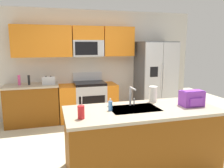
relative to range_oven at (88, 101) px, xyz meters
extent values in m
plane|color=beige|center=(0.21, -1.80, -0.44)|extent=(9.00, 9.00, 0.00)
cube|color=beige|center=(0.21, 0.35, 0.86)|extent=(5.20, 0.10, 2.60)
cube|color=orange|center=(-1.29, 0.14, 1.41)|extent=(0.70, 0.32, 0.70)
cube|color=orange|center=(-0.64, 0.14, 1.41)|extent=(0.60, 0.32, 0.70)
cube|color=orange|center=(0.79, 0.14, 1.41)|extent=(0.74, 0.32, 0.70)
cube|color=#B7BABF|center=(0.04, 0.14, 1.25)|extent=(0.72, 0.32, 0.38)
cube|color=black|center=(-0.02, -0.03, 1.25)|extent=(0.52, 0.01, 0.30)
cube|color=orange|center=(0.04, 0.14, 1.60)|extent=(0.72, 0.32, 0.32)
cube|color=brown|center=(-1.27, 0.00, -0.01)|extent=(1.14, 0.60, 0.86)
cube|color=tan|center=(-1.27, 0.00, 0.44)|extent=(1.17, 0.63, 0.04)
cube|color=#B7BABF|center=(0.04, 0.00, -0.02)|extent=(0.72, 0.60, 0.84)
cube|color=black|center=(0.04, -0.31, 0.01)|extent=(0.60, 0.01, 0.36)
cube|color=black|center=(0.04, 0.00, 0.43)|extent=(0.72, 0.60, 0.06)
cube|color=#B7BABF|center=(0.04, 0.27, 0.56)|extent=(0.72, 0.06, 0.20)
cube|color=orange|center=(-0.50, 0.00, -0.02)|extent=(0.36, 0.60, 0.84)
cube|color=orange|center=(0.54, 0.00, -0.02)|extent=(0.28, 0.60, 0.84)
cube|color=#4C4F54|center=(1.72, -0.05, 0.48)|extent=(0.90, 0.70, 1.85)
cube|color=#B7BABF|center=(1.49, -0.42, 0.48)|extent=(0.44, 0.04, 1.81)
cube|color=#B7BABF|center=(1.94, -0.42, 0.48)|extent=(0.44, 0.04, 1.81)
cylinder|color=silver|center=(1.69, -0.45, 0.57)|extent=(0.02, 0.02, 0.60)
cylinder|color=silver|center=(1.75, -0.45, 0.57)|extent=(0.02, 0.02, 0.60)
cube|color=black|center=(1.49, -0.44, 0.70)|extent=(0.20, 0.00, 0.24)
cube|color=brown|center=(0.36, -2.39, -0.01)|extent=(2.10, 0.88, 0.86)
cube|color=tan|center=(0.36, -2.39, 0.44)|extent=(2.14, 0.92, 0.04)
cube|color=#B7BABF|center=(0.26, -2.34, 0.44)|extent=(0.68, 0.44, 0.03)
cube|color=#B7BABF|center=(-0.89, -0.05, 0.55)|extent=(0.28, 0.16, 0.18)
cube|color=black|center=(-0.94, -0.05, 0.63)|extent=(0.03, 0.11, 0.01)
cube|color=black|center=(-0.84, -0.05, 0.63)|extent=(0.03, 0.11, 0.01)
cylinder|color=black|center=(-1.31, 0.00, 0.56)|extent=(0.05, 0.05, 0.21)
cylinder|color=#EA4C93|center=(-1.51, 0.03, 0.57)|extent=(0.06, 0.06, 0.22)
cylinder|color=#B7BABF|center=(0.26, -2.17, 0.60)|extent=(0.03, 0.03, 0.28)
cylinder|color=#B7BABF|center=(0.26, -2.27, 0.73)|extent=(0.02, 0.20, 0.02)
cylinder|color=#B7BABF|center=(0.32, -2.17, 0.51)|extent=(0.02, 0.02, 0.10)
cylinder|color=red|center=(-0.51, -2.56, 0.54)|extent=(0.08, 0.08, 0.16)
cylinder|color=white|center=(-0.50, -2.56, 0.67)|extent=(0.01, 0.03, 0.14)
cylinder|color=#4C8CD8|center=(-0.09, -2.34, 0.52)|extent=(0.06, 0.06, 0.13)
cylinder|color=white|center=(-0.09, -2.34, 0.61)|extent=(0.02, 0.02, 0.04)
cylinder|color=white|center=(0.68, -2.06, 0.58)|extent=(0.12, 0.12, 0.24)
cube|color=purple|center=(1.11, -2.43, 0.57)|extent=(0.32, 0.20, 0.22)
cube|color=#702F97|center=(1.11, -2.45, 0.67)|extent=(0.30, 0.14, 0.03)
cube|color=purple|center=(1.11, -2.54, 0.54)|extent=(0.20, 0.03, 0.11)
camera|label=1|loc=(-0.84, -5.09, 1.34)|focal=35.24mm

